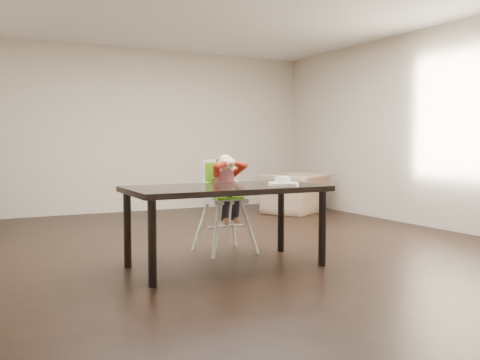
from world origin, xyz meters
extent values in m
plane|color=black|center=(0.00, 0.00, 0.00)|extent=(7.00, 7.00, 0.00)
cube|color=beige|center=(0.00, 3.50, 1.35)|extent=(6.00, 0.02, 2.70)
cube|color=beige|center=(3.00, 0.00, 1.35)|extent=(0.02, 7.00, 2.70)
cube|color=black|center=(-0.47, -0.82, 0.72)|extent=(1.80, 0.90, 0.05)
cylinder|color=black|center=(-1.29, -1.19, 0.35)|extent=(0.07, 0.07, 0.70)
cylinder|color=black|center=(0.35, -1.19, 0.35)|extent=(0.07, 0.07, 0.70)
cylinder|color=black|center=(-1.29, -0.45, 0.35)|extent=(0.07, 0.07, 0.70)
cylinder|color=black|center=(0.35, -0.45, 0.35)|extent=(0.07, 0.07, 0.70)
cylinder|color=white|center=(-0.38, -0.41, 0.27)|extent=(0.04, 0.04, 0.54)
cylinder|color=white|center=(0.01, -0.41, 0.27)|extent=(0.04, 0.04, 0.54)
cylinder|color=white|center=(-0.39, -0.03, 0.27)|extent=(0.04, 0.04, 0.54)
cylinder|color=white|center=(0.00, -0.02, 0.27)|extent=(0.04, 0.04, 0.54)
cube|color=white|center=(-0.19, -0.22, 0.54)|extent=(0.39, 0.36, 0.05)
cube|color=#63B617|center=(-0.19, -0.22, 0.58)|extent=(0.31, 0.30, 0.03)
cube|color=white|center=(-0.19, -0.07, 0.76)|extent=(0.39, 0.06, 0.41)
cube|color=#63B617|center=(-0.19, -0.10, 0.76)|extent=(0.33, 0.03, 0.37)
cube|color=black|center=(-0.25, -0.17, 0.76)|extent=(0.03, 0.17, 0.02)
cube|color=black|center=(-0.13, -0.17, 0.76)|extent=(0.03, 0.17, 0.02)
cylinder|color=#A7131B|center=(-0.19, -0.22, 0.72)|extent=(0.23, 0.23, 0.26)
sphere|color=beige|center=(-0.19, -0.24, 0.93)|extent=(0.18, 0.18, 0.17)
ellipsoid|color=brown|center=(-0.19, -0.21, 0.95)|extent=(0.18, 0.17, 0.13)
sphere|color=beige|center=(-0.22, -0.33, 0.94)|extent=(0.08, 0.08, 0.08)
sphere|color=beige|center=(-0.16, -0.33, 0.94)|extent=(0.08, 0.08, 0.08)
cylinder|color=white|center=(0.03, -1.02, 0.76)|extent=(0.36, 0.36, 0.02)
torus|color=white|center=(0.03, -1.02, 0.77)|extent=(0.36, 0.36, 0.01)
imported|color=tan|center=(2.20, 2.10, 0.43)|extent=(1.17, 1.03, 0.86)
camera|label=1|loc=(-2.56, -5.23, 1.15)|focal=40.00mm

